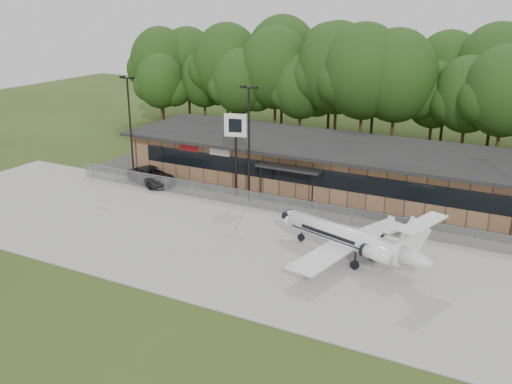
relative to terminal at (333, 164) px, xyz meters
The scene contains 11 objects.
ground 24.04m from the terminal, 89.99° to the right, with size 160.00×160.00×0.00m, color #324418.
apron 16.08m from the terminal, 89.99° to the right, with size 64.00×18.00×0.08m, color #9E9B93.
parking_lot 4.93m from the terminal, 89.96° to the right, with size 50.00×9.00×0.06m, color #383835.
terminal is the anchor object (origin of this frame).
fence 9.05m from the terminal, 89.98° to the right, with size 46.00×0.04×1.52m.
treeline 18.83m from the terminal, 89.99° to the left, with size 72.00×12.00×15.00m, color #1A3811, non-canonical shape.
light_pole_left 19.84m from the terminal, 157.54° to the right, with size 1.55×0.30×10.23m.
light_pole_mid 9.73m from the terminal, 123.89° to the right, with size 1.55×0.30×10.23m.
business_jet 16.43m from the terminal, 65.16° to the right, with size 12.98×11.64×4.41m.
suv 17.44m from the terminal, 154.40° to the right, with size 2.68×5.82×1.62m, color #2C2C2E.
pole_sign 10.32m from the terminal, 132.20° to the right, with size 2.00×0.71×7.66m.
Camera 1 is at (17.90, -25.51, 17.16)m, focal length 40.00 mm.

